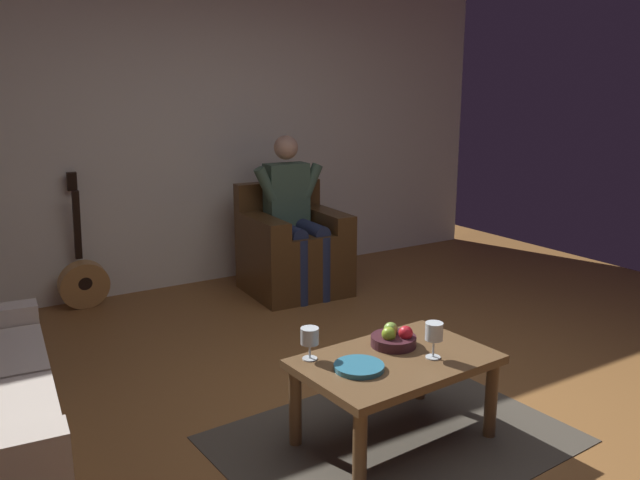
# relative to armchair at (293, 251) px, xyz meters

# --- Properties ---
(ground_plane) EXTENTS (6.91, 6.91, 0.00)m
(ground_plane) POSITION_rel_armchair_xyz_m (0.49, 2.23, -0.33)
(ground_plane) COLOR brown
(wall_back) EXTENTS (5.82, 0.06, 2.76)m
(wall_back) POSITION_rel_armchair_xyz_m (0.49, -0.68, 1.04)
(wall_back) COLOR white
(wall_back) RESTS_ON ground
(rug) EXTENTS (1.67, 1.27, 0.01)m
(rug) POSITION_rel_armchair_xyz_m (0.75, 2.28, -0.33)
(rug) COLOR #484237
(rug) RESTS_ON ground
(armchair) EXTENTS (0.78, 0.77, 0.88)m
(armchair) POSITION_rel_armchair_xyz_m (0.00, 0.00, 0.00)
(armchair) COLOR #4F3419
(armchair) RESTS_ON ground
(person_seated) EXTENTS (0.61, 0.61, 1.27)m
(person_seated) POSITION_rel_armchair_xyz_m (0.00, 0.03, 0.34)
(person_seated) COLOR #46624E
(person_seated) RESTS_ON ground
(coffee_table) EXTENTS (0.94, 0.63, 0.42)m
(coffee_table) POSITION_rel_armchair_xyz_m (0.75, 2.28, 0.03)
(coffee_table) COLOR brown
(coffee_table) RESTS_ON ground
(guitar) EXTENTS (0.37, 0.21, 1.04)m
(guitar) POSITION_rel_armchair_xyz_m (1.56, -0.47, -0.11)
(guitar) COLOR #BA8548
(guitar) RESTS_ON ground
(wine_glass_near) EXTENTS (0.08, 0.08, 0.17)m
(wine_glass_near) POSITION_rel_armchair_xyz_m (0.60, 2.38, 0.21)
(wine_glass_near) COLOR silver
(wine_glass_near) RESTS_ON coffee_table
(wine_glass_far) EXTENTS (0.09, 0.09, 0.15)m
(wine_glass_far) POSITION_rel_armchair_xyz_m (1.10, 2.09, 0.19)
(wine_glass_far) COLOR silver
(wine_glass_far) RESTS_ON coffee_table
(fruit_bowl) EXTENTS (0.22, 0.22, 0.11)m
(fruit_bowl) POSITION_rel_armchair_xyz_m (0.67, 2.17, 0.13)
(fruit_bowl) COLOR #3C1B22
(fruit_bowl) RESTS_ON coffee_table
(decorative_dish) EXTENTS (0.23, 0.23, 0.02)m
(decorative_dish) POSITION_rel_armchair_xyz_m (0.97, 2.30, 0.10)
(decorative_dish) COLOR teal
(decorative_dish) RESTS_ON coffee_table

